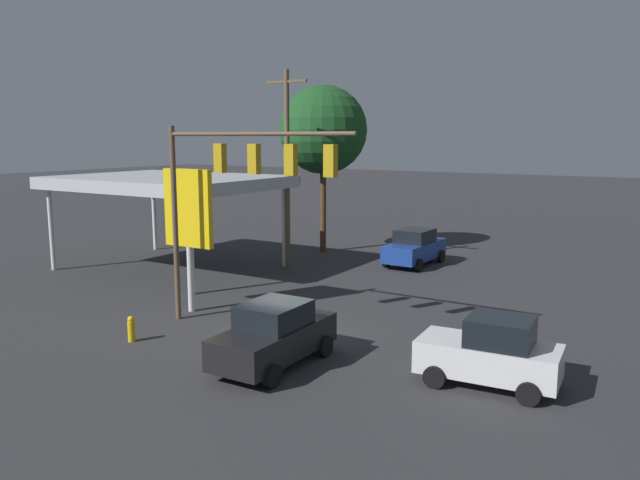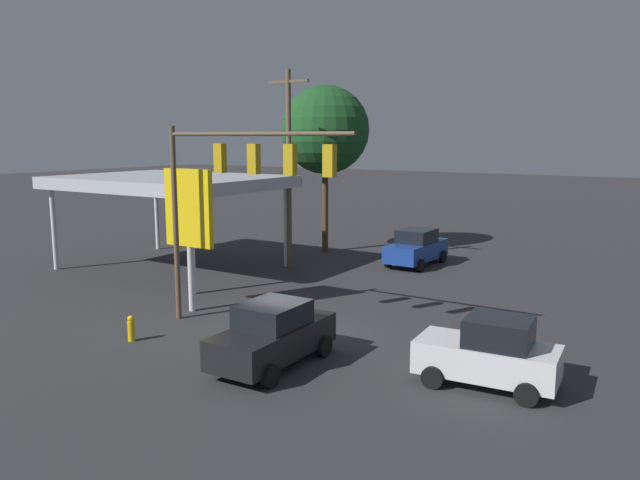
% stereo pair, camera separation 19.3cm
% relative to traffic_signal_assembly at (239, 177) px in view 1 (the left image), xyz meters
% --- Properties ---
extents(ground_plane, '(200.00, 200.00, 0.00)m').
position_rel_traffic_signal_assembly_xyz_m(ground_plane, '(-1.75, -0.41, -5.45)').
color(ground_plane, '#2D2D30').
extents(traffic_signal_assembly, '(7.64, 0.43, 7.18)m').
position_rel_traffic_signal_assembly_xyz_m(traffic_signal_assembly, '(0.00, 0.00, 0.00)').
color(traffic_signal_assembly, brown).
rests_on(traffic_signal_assembly, ground).
extents(utility_pole, '(2.40, 0.26, 10.12)m').
position_rel_traffic_signal_assembly_xyz_m(utility_pole, '(4.80, -9.82, -0.10)').
color(utility_pole, brown).
rests_on(utility_pole, ground).
extents(gas_station_canopy, '(10.82, 8.28, 4.80)m').
position_rel_traffic_signal_assembly_xyz_m(gas_station_canopy, '(9.99, -6.56, -0.99)').
color(gas_station_canopy, '#B2B7BC').
rests_on(gas_station_canopy, ground).
extents(price_sign, '(2.27, 0.27, 5.58)m').
position_rel_traffic_signal_assembly_xyz_m(price_sign, '(3.34, -1.01, -1.57)').
color(price_sign, silver).
rests_on(price_sign, ground).
extents(sedan_far, '(2.17, 4.46, 1.93)m').
position_rel_traffic_signal_assembly_xyz_m(sedan_far, '(-0.53, -14.02, -4.50)').
color(sedan_far, navy).
rests_on(sedan_far, ground).
extents(hatchback_crossing, '(3.91, 2.18, 1.97)m').
position_rel_traffic_signal_assembly_xyz_m(hatchback_crossing, '(-8.88, 0.20, -4.50)').
color(hatchback_crossing, silver).
rests_on(hatchback_crossing, ground).
extents(sedan_waiting, '(2.11, 4.43, 1.93)m').
position_rel_traffic_signal_assembly_xyz_m(sedan_waiting, '(-2.92, 2.07, -4.50)').
color(sedan_waiting, black).
rests_on(sedan_waiting, ground).
extents(street_tree, '(5.13, 5.13, 9.75)m').
position_rel_traffic_signal_assembly_xyz_m(street_tree, '(5.68, -14.78, 1.72)').
color(street_tree, '#4C331E').
rests_on(street_tree, ground).
extents(fire_hydrant, '(0.24, 0.24, 0.88)m').
position_rel_traffic_signal_assembly_xyz_m(fire_hydrant, '(2.46, 2.80, -5.01)').
color(fire_hydrant, gold).
rests_on(fire_hydrant, ground).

